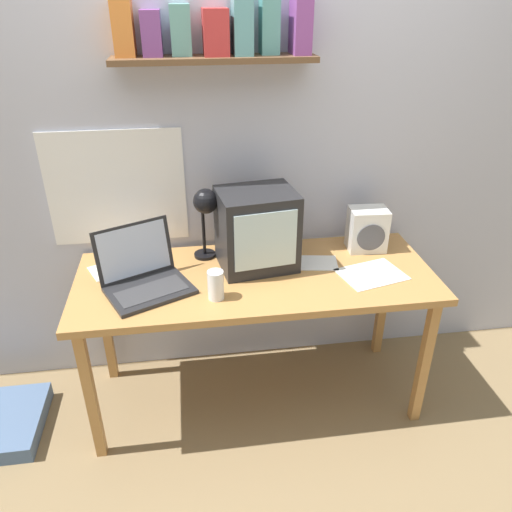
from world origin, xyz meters
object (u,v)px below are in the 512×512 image
laptop (143,273)px  crt_monitor (257,230)px  space_heater (367,229)px  printed_handout (118,267)px  corner_desk (256,287)px  juice_glass (216,286)px  desk_lamp (205,208)px  open_notebook (372,274)px  loose_paper_near_laptop (313,263)px

laptop → crt_monitor: bearing=-12.1°
space_heater → printed_handout: (-1.24, -0.02, -0.11)m
space_heater → laptop: bearing=-166.2°
corner_desk → juice_glass: juice_glass is taller
crt_monitor → desk_lamp: bearing=156.4°
laptop → desk_lamp: 0.41m
laptop → open_notebook: bearing=-27.8°
corner_desk → space_heater: 0.65m
juice_glass → corner_desk: bearing=40.6°
juice_glass → open_notebook: juice_glass is taller
desk_lamp → open_notebook: size_ratio=1.14×
laptop → space_heater: bearing=-14.4°
desk_lamp → juice_glass: size_ratio=2.88×
juice_glass → space_heater: (0.79, 0.35, 0.05)m
crt_monitor → space_heater: (0.58, 0.09, -0.08)m
crt_monitor → corner_desk: bearing=-108.4°
corner_desk → loose_paper_near_laptop: loose_paper_near_laptop is taller
crt_monitor → desk_lamp: (-0.23, 0.07, 0.10)m
crt_monitor → juice_glass: (-0.22, -0.27, -0.13)m
desk_lamp → open_notebook: 0.84m
desk_lamp → juice_glass: (0.02, -0.33, -0.23)m
printed_handout → loose_paper_near_laptop: bearing=-5.6°
corner_desk → open_notebook: 0.55m
corner_desk → desk_lamp: desk_lamp is taller
laptop → loose_paper_near_laptop: 0.81m
space_heater → loose_paper_near_laptop: (-0.30, -0.11, -0.11)m
desk_lamp → open_notebook: desk_lamp is taller
space_heater → printed_handout: bearing=-175.9°
corner_desk → desk_lamp: size_ratio=4.41×
crt_monitor → loose_paper_near_laptop: bearing=-13.5°
desk_lamp → space_heater: (0.81, 0.02, -0.18)m
corner_desk → juice_glass: bearing=-139.4°
corner_desk → printed_handout: printed_handout is taller
desk_lamp → loose_paper_near_laptop: size_ratio=1.48×
laptop → loose_paper_near_laptop: size_ratio=1.74×
desk_lamp → crt_monitor: bearing=-27.9°
crt_monitor → open_notebook: size_ratio=1.15×
crt_monitor → laptop: size_ratio=0.86×
desk_lamp → loose_paper_near_laptop: desk_lamp is taller
space_heater → loose_paper_near_laptop: bearing=-156.6°
laptop → open_notebook: laptop is taller
crt_monitor → printed_handout: bearing=166.6°
open_notebook → loose_paper_near_laptop: same height
corner_desk → laptop: laptop is taller
laptop → open_notebook: (1.05, -0.05, -0.07)m
corner_desk → printed_handout: size_ratio=5.61×
corner_desk → crt_monitor: 0.27m
open_notebook → printed_handout: size_ratio=1.12×
crt_monitor → desk_lamp: 0.26m
loose_paper_near_laptop → corner_desk: bearing=-166.6°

